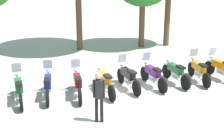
{
  "coord_description": "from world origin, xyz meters",
  "views": [
    {
      "loc": [
        -5.07,
        -10.58,
        4.92
      ],
      "look_at": [
        0.0,
        0.5,
        0.9
      ],
      "focal_mm": 49.84,
      "sensor_mm": 36.0,
      "label": 1
    }
  ],
  "objects_px": {
    "motorcycle_3": "(78,84)",
    "motorcycle_6": "(153,75)",
    "motorcycle_9": "(221,68)",
    "motorcycle_1": "(19,89)",
    "motorcycle_5": "(128,77)",
    "motorcycle_7": "(175,72)",
    "motorcycle_4": "(105,82)",
    "person_0": "(99,93)",
    "motorcycle_8": "(198,70)",
    "motorcycle_2": "(48,85)"
  },
  "relations": [
    {
      "from": "motorcycle_3",
      "to": "motorcycle_6",
      "type": "bearing_deg",
      "value": -82.53
    },
    {
      "from": "motorcycle_3",
      "to": "motorcycle_9",
      "type": "bearing_deg",
      "value": -84.49
    },
    {
      "from": "motorcycle_1",
      "to": "motorcycle_9",
      "type": "relative_size",
      "value": 1.0
    },
    {
      "from": "motorcycle_5",
      "to": "motorcycle_7",
      "type": "distance_m",
      "value": 2.17
    },
    {
      "from": "motorcycle_4",
      "to": "person_0",
      "type": "bearing_deg",
      "value": 156.34
    },
    {
      "from": "motorcycle_1",
      "to": "motorcycle_8",
      "type": "height_order",
      "value": "same"
    },
    {
      "from": "motorcycle_3",
      "to": "motorcycle_7",
      "type": "height_order",
      "value": "motorcycle_3"
    },
    {
      "from": "motorcycle_5",
      "to": "motorcycle_6",
      "type": "relative_size",
      "value": 1.0
    },
    {
      "from": "motorcycle_5",
      "to": "motorcycle_9",
      "type": "relative_size",
      "value": 1.0
    },
    {
      "from": "motorcycle_7",
      "to": "motorcycle_6",
      "type": "bearing_deg",
      "value": 88.2
    },
    {
      "from": "motorcycle_2",
      "to": "motorcycle_3",
      "type": "height_order",
      "value": "same"
    },
    {
      "from": "motorcycle_4",
      "to": "motorcycle_8",
      "type": "height_order",
      "value": "motorcycle_8"
    },
    {
      "from": "motorcycle_4",
      "to": "motorcycle_2",
      "type": "bearing_deg",
      "value": 79.57
    },
    {
      "from": "motorcycle_1",
      "to": "person_0",
      "type": "height_order",
      "value": "person_0"
    },
    {
      "from": "motorcycle_8",
      "to": "motorcycle_9",
      "type": "distance_m",
      "value": 1.09
    },
    {
      "from": "person_0",
      "to": "motorcycle_9",
      "type": "bearing_deg",
      "value": -50.47
    },
    {
      "from": "motorcycle_1",
      "to": "motorcycle_2",
      "type": "distance_m",
      "value": 1.08
    },
    {
      "from": "motorcycle_4",
      "to": "motorcycle_6",
      "type": "relative_size",
      "value": 1.0
    },
    {
      "from": "motorcycle_2",
      "to": "motorcycle_4",
      "type": "bearing_deg",
      "value": -88.56
    },
    {
      "from": "motorcycle_4",
      "to": "motorcycle_7",
      "type": "distance_m",
      "value": 3.24
    },
    {
      "from": "motorcycle_5",
      "to": "motorcycle_9",
      "type": "height_order",
      "value": "same"
    },
    {
      "from": "motorcycle_4",
      "to": "motorcycle_5",
      "type": "bearing_deg",
      "value": -83.03
    },
    {
      "from": "motorcycle_2",
      "to": "motorcycle_9",
      "type": "distance_m",
      "value": 7.61
    },
    {
      "from": "motorcycle_7",
      "to": "motorcycle_2",
      "type": "bearing_deg",
      "value": 85.93
    },
    {
      "from": "motorcycle_1",
      "to": "motorcycle_8",
      "type": "bearing_deg",
      "value": -92.94
    },
    {
      "from": "motorcycle_2",
      "to": "motorcycle_4",
      "type": "height_order",
      "value": "motorcycle_2"
    },
    {
      "from": "motorcycle_4",
      "to": "motorcycle_5",
      "type": "height_order",
      "value": "motorcycle_5"
    },
    {
      "from": "motorcycle_6",
      "to": "person_0",
      "type": "bearing_deg",
      "value": 124.15
    },
    {
      "from": "motorcycle_4",
      "to": "motorcycle_7",
      "type": "height_order",
      "value": "same"
    },
    {
      "from": "motorcycle_8",
      "to": "motorcycle_5",
      "type": "bearing_deg",
      "value": 96.17
    },
    {
      "from": "motorcycle_1",
      "to": "person_0",
      "type": "distance_m",
      "value": 3.48
    },
    {
      "from": "motorcycle_2",
      "to": "motorcycle_7",
      "type": "distance_m",
      "value": 5.43
    },
    {
      "from": "motorcycle_4",
      "to": "motorcycle_8",
      "type": "xyz_separation_m",
      "value": [
        4.31,
        -0.44,
        0.01
      ]
    },
    {
      "from": "person_0",
      "to": "motorcycle_3",
      "type": "bearing_deg",
      "value": 26.04
    },
    {
      "from": "motorcycle_6",
      "to": "motorcycle_8",
      "type": "distance_m",
      "value": 2.18
    },
    {
      "from": "motorcycle_3",
      "to": "motorcycle_8",
      "type": "relative_size",
      "value": 1.01
    },
    {
      "from": "motorcycle_3",
      "to": "motorcycle_4",
      "type": "xyz_separation_m",
      "value": [
        1.07,
        -0.18,
        -0.01
      ]
    },
    {
      "from": "motorcycle_2",
      "to": "motorcycle_7",
      "type": "bearing_deg",
      "value": -82.66
    },
    {
      "from": "motorcycle_6",
      "to": "motorcycle_9",
      "type": "relative_size",
      "value": 1.0
    },
    {
      "from": "motorcycle_4",
      "to": "person_0",
      "type": "height_order",
      "value": "person_0"
    },
    {
      "from": "motorcycle_9",
      "to": "motorcycle_3",
      "type": "bearing_deg",
      "value": 83.39
    },
    {
      "from": "motorcycle_4",
      "to": "person_0",
      "type": "relative_size",
      "value": 1.27
    },
    {
      "from": "person_0",
      "to": "motorcycle_7",
      "type": "bearing_deg",
      "value": -39.76
    },
    {
      "from": "motorcycle_6",
      "to": "motorcycle_4",
      "type": "bearing_deg",
      "value": 89.29
    },
    {
      "from": "motorcycle_6",
      "to": "motorcycle_8",
      "type": "relative_size",
      "value": 1.02
    },
    {
      "from": "motorcycle_3",
      "to": "person_0",
      "type": "xyz_separation_m",
      "value": [
        -0.04,
        -2.29,
        0.5
      ]
    },
    {
      "from": "motorcycle_5",
      "to": "motorcycle_7",
      "type": "xyz_separation_m",
      "value": [
        2.15,
        -0.31,
        -0.01
      ]
    },
    {
      "from": "motorcycle_5",
      "to": "motorcycle_6",
      "type": "bearing_deg",
      "value": -97.2
    },
    {
      "from": "motorcycle_3",
      "to": "motorcycle_8",
      "type": "xyz_separation_m",
      "value": [
        5.38,
        -0.62,
        0.0
      ]
    },
    {
      "from": "motorcycle_1",
      "to": "motorcycle_2",
      "type": "height_order",
      "value": "same"
    }
  ]
}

